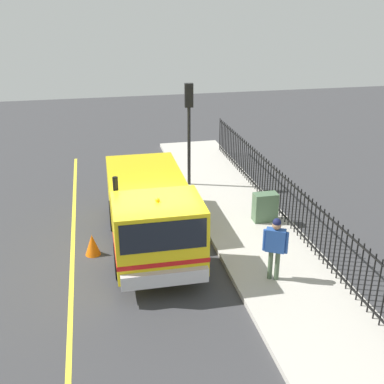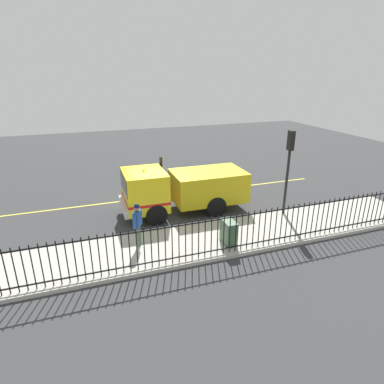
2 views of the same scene
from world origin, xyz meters
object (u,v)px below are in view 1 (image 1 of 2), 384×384
(work_truck, at_px, (151,210))
(traffic_light_near, at_px, (189,114))
(utility_cabinet, at_px, (265,207))
(traffic_cone, at_px, (92,245))
(worker_standing, at_px, (275,243))

(work_truck, height_order, traffic_light_near, traffic_light_near)
(work_truck, relative_size, utility_cabinet, 6.35)
(utility_cabinet, height_order, traffic_cone, utility_cabinet)
(traffic_light_near, distance_m, utility_cabinet, 4.62)
(work_truck, height_order, worker_standing, work_truck)
(traffic_light_near, bearing_deg, worker_standing, 100.30)
(traffic_cone, bearing_deg, work_truck, -2.48)
(utility_cabinet, bearing_deg, work_truck, -167.14)
(traffic_cone, bearing_deg, traffic_light_near, 49.76)
(worker_standing, bearing_deg, traffic_light_near, -55.50)
(traffic_light_near, bearing_deg, traffic_cone, 54.13)
(traffic_light_near, relative_size, utility_cabinet, 4.12)
(traffic_cone, bearing_deg, worker_standing, -29.14)
(work_truck, bearing_deg, traffic_cone, -1.84)
(utility_cabinet, xyz_separation_m, traffic_cone, (-5.46, -0.79, -0.30))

